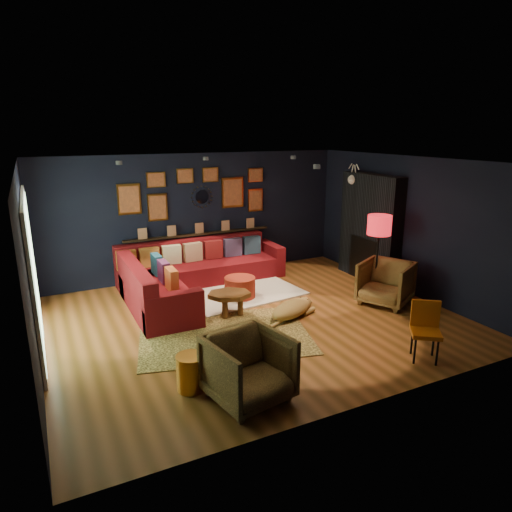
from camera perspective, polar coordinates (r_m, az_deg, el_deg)
name	(u,v)px	position (r m, az deg, el deg)	size (l,w,h in m)	color
floor	(255,320)	(7.70, -0.18, -7.97)	(6.50, 6.50, 0.00)	brown
room_walls	(254,226)	(7.21, -0.19, 3.72)	(6.50, 6.50, 6.50)	black
sectional	(185,276)	(8.95, -8.84, -2.50)	(3.41, 2.69, 0.86)	maroon
ledge	(199,234)	(9.78, -7.10, 2.75)	(3.20, 0.12, 0.04)	black
gallery_wall	(197,192)	(9.65, -7.43, 7.93)	(3.15, 0.04, 1.02)	gold
sunburst_mirror	(202,197)	(9.70, -6.78, 7.35)	(0.47, 0.16, 0.47)	silver
fireplace	(369,232)	(9.74, 14.00, 2.97)	(0.31, 1.60, 2.20)	black
deer_head	(359,179)	(9.99, 12.75, 9.35)	(0.50, 0.28, 0.45)	white
sliding_door	(33,273)	(7.22, -26.11, -1.95)	(0.06, 2.80, 2.20)	white
ceiling_spots	(233,161)	(7.80, -2.83, 11.79)	(3.30, 2.50, 0.06)	black
shag_rug	(240,292)	(8.91, -2.06, -4.50)	(2.21, 1.60, 0.03)	beige
leopard_rug	(225,335)	(7.16, -3.93, -9.85)	(2.56, 1.83, 0.01)	tan
coffee_table	(229,297)	(7.77, -3.35, -5.12)	(0.90, 0.78, 0.38)	#5B3114
pouf	(240,287)	(8.56, -2.03, -3.91)	(0.58, 0.58, 0.38)	maroon
armchair_left	(248,365)	(5.42, -0.96, -13.50)	(0.86, 0.81, 0.89)	#BF8C43
armchair_right	(386,281)	(8.56, 15.90, -3.00)	(0.84, 0.79, 0.87)	#BF8C43
gold_stool	(191,372)	(5.77, -8.12, -14.21)	(0.36, 0.36, 0.45)	gold
orange_chair	(425,326)	(6.74, 20.42, -8.15)	(0.54, 0.54, 0.81)	black
floor_lamp	(379,229)	(8.60, 15.14, 3.28)	(0.43, 0.43, 1.57)	black
dog	(292,306)	(7.71, 4.46, -6.25)	(1.25, 0.61, 0.39)	#9F7B47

